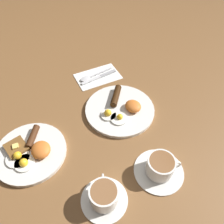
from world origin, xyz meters
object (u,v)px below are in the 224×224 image
Objects in this scene: knife at (101,76)px; breakfast_plate_near at (120,109)px; teacup_near at (160,167)px; breakfast_plate_far at (30,152)px; teacup_far at (104,196)px; spoon at (89,77)px.

breakfast_plate_near is at bearing 78.90° from knife.
teacup_near reaches higher than breakfast_plate_near.
breakfast_plate_far is 0.48m from knife.
teacup_near is at bearing -128.19° from breakfast_plate_far.
breakfast_plate_near is 0.30m from teacup_near.
teacup_far is (-0.29, 0.23, 0.02)m from breakfast_plate_near.
teacup_far is (-0.27, -0.15, 0.02)m from breakfast_plate_far.
teacup_far is at bearing 87.94° from teacup_near.
breakfast_plate_far is at bearing 27.80° from knife.
knife is (0.53, -0.06, -0.02)m from teacup_near.
breakfast_plate_near is 1.53× the size of knife.
breakfast_plate_near is 1.71× the size of teacup_near.
knife is at bearing 155.94° from spoon.
breakfast_plate_far reaches higher than knife.
teacup_far is 0.77× the size of knife.
breakfast_plate_near is 1.98× the size of teacup_far.
breakfast_plate_near reaches higher than knife.
breakfast_plate_far is 0.45m from teacup_near.
breakfast_plate_far is 1.35× the size of knife.
knife is at bearing -26.47° from teacup_far.
breakfast_plate_far is 1.52× the size of teacup_near.
breakfast_plate_far is 1.75× the size of teacup_far.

